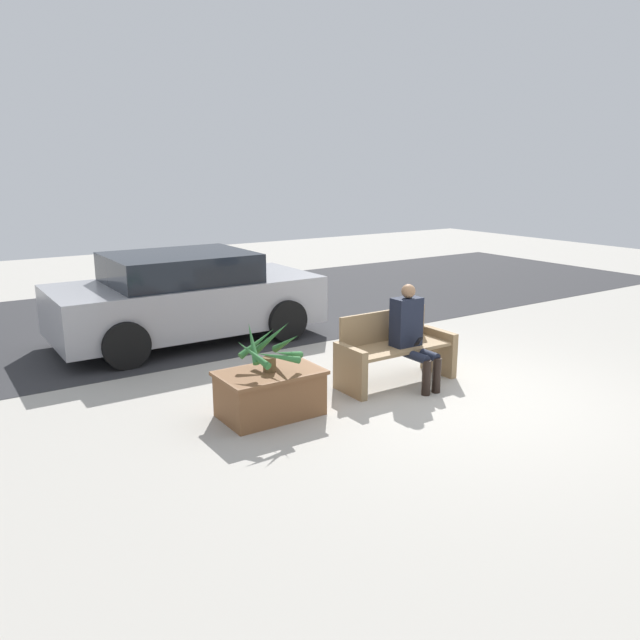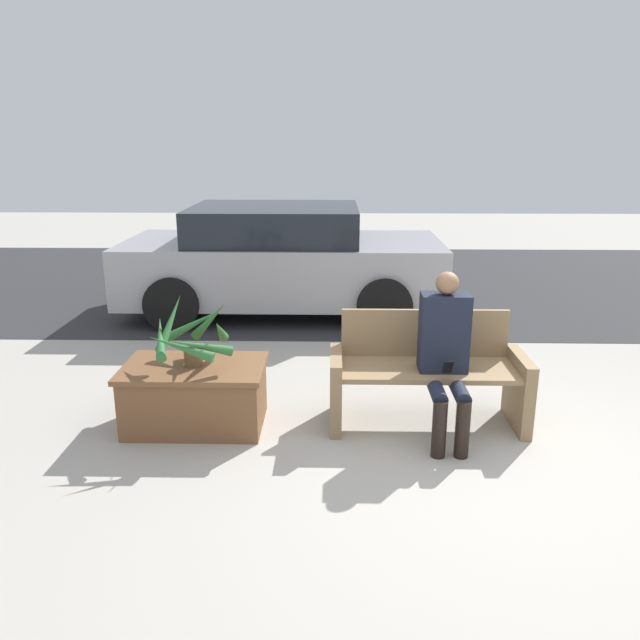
{
  "view_description": "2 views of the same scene",
  "coord_description": "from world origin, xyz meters",
  "px_view_note": "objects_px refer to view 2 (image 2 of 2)",
  "views": [
    {
      "loc": [
        -5.15,
        -4.94,
        2.63
      ],
      "look_at": [
        -1.4,
        0.72,
        0.96
      ],
      "focal_mm": 35.0,
      "sensor_mm": 36.0,
      "label": 1
    },
    {
      "loc": [
        -1.02,
        -3.86,
        2.21
      ],
      "look_at": [
        -1.12,
        0.73,
        0.85
      ],
      "focal_mm": 35.0,
      "sensor_mm": 36.0,
      "label": 2
    }
  ],
  "objects_px": {
    "person_seated": "(445,349)",
    "parked_car": "(282,260)",
    "bench": "(427,374)",
    "potted_plant": "(191,335)",
    "planter_box": "(195,393)"
  },
  "relations": [
    {
      "from": "potted_plant",
      "to": "parked_car",
      "type": "xyz_separation_m",
      "value": [
        0.41,
        3.39,
        -0.07
      ]
    },
    {
      "from": "potted_plant",
      "to": "parked_car",
      "type": "bearing_deg",
      "value": 83.03
    },
    {
      "from": "bench",
      "to": "planter_box",
      "type": "xyz_separation_m",
      "value": [
        -1.82,
        -0.1,
        -0.14
      ]
    },
    {
      "from": "person_seated",
      "to": "potted_plant",
      "type": "bearing_deg",
      "value": 177.51
    },
    {
      "from": "bench",
      "to": "person_seated",
      "type": "distance_m",
      "value": 0.35
    },
    {
      "from": "planter_box",
      "to": "potted_plant",
      "type": "xyz_separation_m",
      "value": [
        -0.0,
        -0.01,
        0.48
      ]
    },
    {
      "from": "bench",
      "to": "person_seated",
      "type": "xyz_separation_m",
      "value": [
        0.1,
        -0.19,
        0.27
      ]
    },
    {
      "from": "planter_box",
      "to": "parked_car",
      "type": "distance_m",
      "value": 3.43
    },
    {
      "from": "person_seated",
      "to": "planter_box",
      "type": "height_order",
      "value": "person_seated"
    },
    {
      "from": "person_seated",
      "to": "parked_car",
      "type": "xyz_separation_m",
      "value": [
        -1.51,
        3.48,
        0.0
      ]
    },
    {
      "from": "parked_car",
      "to": "planter_box",
      "type": "bearing_deg",
      "value": -96.95
    },
    {
      "from": "bench",
      "to": "parked_car",
      "type": "xyz_separation_m",
      "value": [
        -1.41,
        3.28,
        0.28
      ]
    },
    {
      "from": "potted_plant",
      "to": "parked_car",
      "type": "distance_m",
      "value": 3.42
    },
    {
      "from": "potted_plant",
      "to": "person_seated",
      "type": "bearing_deg",
      "value": -2.49
    },
    {
      "from": "bench",
      "to": "potted_plant",
      "type": "height_order",
      "value": "potted_plant"
    }
  ]
}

